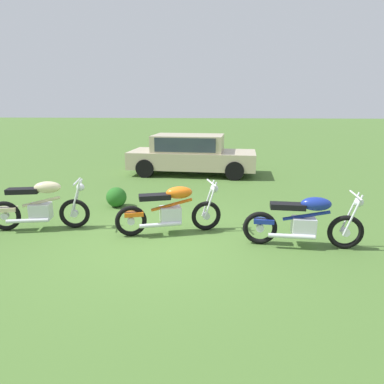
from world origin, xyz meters
TOP-DOWN VIEW (x-y plane):
  - ground_plane at (0.00, 0.00)m, footprint 120.00×120.00m
  - motorcycle_cream at (-2.51, 0.37)m, footprint 1.96×0.78m
  - motorcycle_orange at (0.14, 0.37)m, footprint 2.04×0.92m
  - motorcycle_blue at (2.60, -0.10)m, footprint 2.10×0.64m
  - car_beige at (0.04, 6.32)m, footprint 4.62×2.11m
  - shrub_low at (-1.46, 2.05)m, footprint 0.50×0.49m

SIDE VIEW (x-z plane):
  - ground_plane at x=0.00m, z-range 0.00..0.00m
  - shrub_low at x=-1.46m, z-range 0.00..0.49m
  - motorcycle_blue at x=2.60m, z-range -0.03..0.98m
  - motorcycle_orange at x=0.14m, z-range -0.03..0.99m
  - motorcycle_cream at x=-2.51m, z-range -0.01..1.00m
  - car_beige at x=0.04m, z-range 0.08..1.51m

